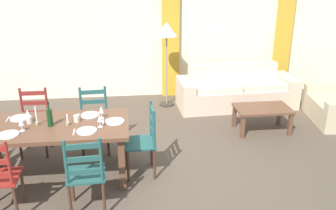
% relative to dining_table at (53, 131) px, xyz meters
% --- Properties ---
extents(ground_plane, '(9.60, 9.60, 0.02)m').
position_rel_dining_table_xyz_m(ground_plane, '(1.29, -0.10, -0.67)').
color(ground_plane, brown).
extents(wall_far, '(9.60, 0.16, 2.70)m').
position_rel_dining_table_xyz_m(wall_far, '(1.29, 3.20, 0.69)').
color(wall_far, '#EEE7C2').
rests_on(wall_far, ground_plane).
extents(curtain_panel_left, '(0.35, 0.08, 2.20)m').
position_rel_dining_table_xyz_m(curtain_panel_left, '(1.87, 3.06, 0.44)').
color(curtain_panel_left, gold).
rests_on(curtain_panel_left, ground_plane).
extents(curtain_panel_right, '(0.35, 0.08, 2.20)m').
position_rel_dining_table_xyz_m(curtain_panel_right, '(4.27, 3.06, 0.44)').
color(curtain_panel_right, gold).
rests_on(curtain_panel_right, ground_plane).
extents(dining_table, '(1.90, 0.96, 0.75)m').
position_rel_dining_table_xyz_m(dining_table, '(0.00, 0.00, 0.00)').
color(dining_table, brown).
rests_on(dining_table, ground_plane).
extents(dining_chair_near_right, '(0.44, 0.42, 0.96)m').
position_rel_dining_table_xyz_m(dining_chair_near_right, '(0.46, -0.77, -0.19)').
color(dining_chair_near_right, '#22504A').
rests_on(dining_chair_near_right, ground_plane).
extents(dining_chair_far_left, '(0.43, 0.41, 0.96)m').
position_rel_dining_table_xyz_m(dining_chair_far_left, '(-0.41, 0.77, -0.19)').
color(dining_chair_far_left, maroon).
rests_on(dining_chair_far_left, ground_plane).
extents(dining_chair_far_right, '(0.44, 0.42, 0.96)m').
position_rel_dining_table_xyz_m(dining_chair_far_right, '(0.45, 0.72, -0.19)').
color(dining_chair_far_right, '#245251').
rests_on(dining_chair_far_right, ground_plane).
extents(dining_chair_head_east, '(0.41, 0.43, 0.96)m').
position_rel_dining_table_xyz_m(dining_chair_head_east, '(1.14, -0.02, -0.19)').
color(dining_chair_head_east, '#215550').
rests_on(dining_chair_head_east, ground_plane).
extents(dinner_plate_near_left, '(0.24, 0.24, 0.02)m').
position_rel_dining_table_xyz_m(dinner_plate_near_left, '(-0.45, -0.25, 0.10)').
color(dinner_plate_near_left, white).
rests_on(dinner_plate_near_left, dining_table).
extents(dinner_plate_near_right, '(0.24, 0.24, 0.02)m').
position_rel_dining_table_xyz_m(dinner_plate_near_right, '(0.45, -0.25, 0.10)').
color(dinner_plate_near_right, white).
rests_on(dinner_plate_near_right, dining_table).
extents(fork_near_right, '(0.02, 0.17, 0.01)m').
position_rel_dining_table_xyz_m(fork_near_right, '(0.30, -0.25, 0.09)').
color(fork_near_right, silver).
rests_on(fork_near_right, dining_table).
extents(dinner_plate_far_left, '(0.24, 0.24, 0.02)m').
position_rel_dining_table_xyz_m(dinner_plate_far_left, '(-0.45, 0.25, 0.10)').
color(dinner_plate_far_left, white).
rests_on(dinner_plate_far_left, dining_table).
extents(fork_far_left, '(0.02, 0.17, 0.01)m').
position_rel_dining_table_xyz_m(fork_far_left, '(-0.60, 0.25, 0.09)').
color(fork_far_left, silver).
rests_on(fork_far_left, dining_table).
extents(dinner_plate_far_right, '(0.24, 0.24, 0.02)m').
position_rel_dining_table_xyz_m(dinner_plate_far_right, '(0.45, 0.25, 0.10)').
color(dinner_plate_far_right, white).
rests_on(dinner_plate_far_right, dining_table).
extents(fork_far_right, '(0.03, 0.17, 0.01)m').
position_rel_dining_table_xyz_m(fork_far_right, '(0.30, 0.25, 0.09)').
color(fork_far_right, silver).
rests_on(fork_far_right, dining_table).
extents(dinner_plate_head_east, '(0.24, 0.24, 0.02)m').
position_rel_dining_table_xyz_m(dinner_plate_head_east, '(0.78, 0.00, 0.10)').
color(dinner_plate_head_east, white).
rests_on(dinner_plate_head_east, dining_table).
extents(fork_head_east, '(0.02, 0.17, 0.01)m').
position_rel_dining_table_xyz_m(fork_head_east, '(0.63, 0.00, 0.09)').
color(fork_head_east, silver).
rests_on(fork_head_east, dining_table).
extents(wine_bottle, '(0.07, 0.07, 0.32)m').
position_rel_dining_table_xyz_m(wine_bottle, '(-0.01, -0.03, 0.20)').
color(wine_bottle, '#143819').
rests_on(wine_bottle, dining_table).
extents(wine_glass_near_left, '(0.06, 0.06, 0.16)m').
position_rel_dining_table_xyz_m(wine_glass_near_left, '(-0.32, -0.14, 0.20)').
color(wine_glass_near_left, white).
rests_on(wine_glass_near_left, dining_table).
extents(wine_glass_near_right, '(0.06, 0.06, 0.16)m').
position_rel_dining_table_xyz_m(wine_glass_near_right, '(0.60, -0.13, 0.20)').
color(wine_glass_near_right, white).
rests_on(wine_glass_near_right, dining_table).
extents(wine_glass_far_left, '(0.06, 0.06, 0.16)m').
position_rel_dining_table_xyz_m(wine_glass_far_left, '(-0.31, 0.15, 0.20)').
color(wine_glass_far_left, white).
rests_on(wine_glass_far_left, dining_table).
extents(wine_glass_far_right, '(0.06, 0.06, 0.16)m').
position_rel_dining_table_xyz_m(wine_glass_far_right, '(0.61, 0.15, 0.20)').
color(wine_glass_far_right, white).
rests_on(wine_glass_far_right, dining_table).
extents(coffee_cup_primary, '(0.07, 0.07, 0.09)m').
position_rel_dining_table_xyz_m(coffee_cup_primary, '(0.30, 0.06, 0.13)').
color(coffee_cup_primary, beige).
rests_on(coffee_cup_primary, dining_table).
extents(coffee_cup_secondary, '(0.07, 0.07, 0.09)m').
position_rel_dining_table_xyz_m(coffee_cup_secondary, '(-0.29, 0.09, 0.13)').
color(coffee_cup_secondary, beige).
rests_on(coffee_cup_secondary, dining_table).
extents(candle_tall, '(0.05, 0.05, 0.24)m').
position_rel_dining_table_xyz_m(candle_tall, '(-0.18, 0.02, 0.15)').
color(candle_tall, '#998C66').
rests_on(candle_tall, dining_table).
extents(candle_short, '(0.05, 0.05, 0.15)m').
position_rel_dining_table_xyz_m(candle_short, '(0.20, -0.04, 0.13)').
color(candle_short, '#998C66').
rests_on(candle_short, dining_table).
extents(couch, '(2.31, 0.90, 0.80)m').
position_rel_dining_table_xyz_m(couch, '(3.07, 2.30, -0.37)').
color(couch, beige).
rests_on(couch, ground_plane).
extents(coffee_table, '(0.90, 0.56, 0.42)m').
position_rel_dining_table_xyz_m(coffee_table, '(3.16, 1.08, -0.31)').
color(coffee_table, brown).
rests_on(coffee_table, ground_plane).
extents(standing_lamp, '(0.40, 0.40, 1.64)m').
position_rel_dining_table_xyz_m(standing_lamp, '(1.72, 2.48, 0.75)').
color(standing_lamp, '#332D28').
rests_on(standing_lamp, ground_plane).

